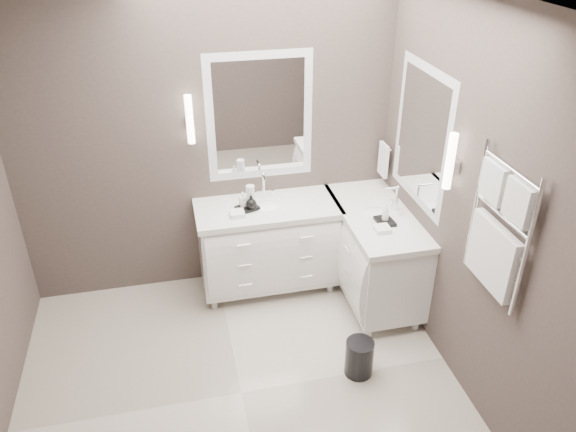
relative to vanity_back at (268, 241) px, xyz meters
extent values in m
cube|color=beige|center=(-0.45, -1.23, -0.49)|extent=(3.20, 3.00, 0.01)
cube|color=white|center=(-0.45, -1.23, 2.22)|extent=(3.20, 3.00, 0.01)
cube|color=#483D39|center=(-0.45, 0.28, 0.86)|extent=(3.20, 0.01, 2.70)
cube|color=#483D39|center=(1.15, -1.23, 0.86)|extent=(0.01, 3.00, 2.70)
cube|color=white|center=(0.00, 0.00, -0.04)|extent=(1.20, 0.55, 0.70)
cube|color=white|center=(0.00, 0.00, 0.34)|extent=(1.24, 0.59, 0.05)
ellipsoid|color=white|center=(0.00, 0.00, 0.32)|extent=(0.36, 0.28, 0.12)
cylinder|color=white|center=(0.00, 0.16, 0.47)|extent=(0.02, 0.02, 0.22)
cube|color=white|center=(0.88, -0.33, -0.04)|extent=(0.55, 1.20, 0.70)
cube|color=white|center=(0.88, -0.33, 0.34)|extent=(0.59, 1.24, 0.05)
ellipsoid|color=white|center=(0.88, -0.33, 0.32)|extent=(0.36, 0.28, 0.12)
cylinder|color=white|center=(1.04, -0.33, 0.47)|extent=(0.02, 0.02, 0.22)
cube|color=white|center=(0.00, 0.26, 1.06)|extent=(0.90, 0.02, 1.10)
cube|color=white|center=(0.00, 0.26, 1.06)|extent=(0.77, 0.02, 0.96)
cube|color=white|center=(1.14, -0.43, 1.06)|extent=(0.02, 0.90, 1.10)
cube|color=white|center=(1.14, -0.43, 1.06)|extent=(0.02, 0.90, 0.96)
cube|color=white|center=(-0.58, 0.20, 1.06)|extent=(0.05, 0.05, 0.10)
cylinder|color=white|center=(-0.58, 0.20, 1.11)|extent=(0.06, 0.06, 0.40)
cube|color=white|center=(1.08, -1.01, 1.06)|extent=(0.05, 0.05, 0.10)
cylinder|color=white|center=(1.08, -1.01, 1.11)|extent=(0.06, 0.06, 0.40)
cylinder|color=white|center=(1.10, 0.13, 0.76)|extent=(0.02, 0.22, 0.02)
cube|color=white|center=(1.08, 0.13, 0.62)|extent=(0.03, 0.17, 0.30)
cylinder|color=white|center=(1.10, -1.90, 0.96)|extent=(0.03, 0.03, 0.90)
cylinder|color=white|center=(1.10, -1.35, 0.96)|extent=(0.03, 0.03, 0.90)
cube|color=white|center=(1.10, -1.76, 1.19)|extent=(0.06, 0.22, 0.24)
cube|color=white|center=(1.10, -1.50, 1.19)|extent=(0.06, 0.22, 0.24)
cube|color=white|center=(1.10, -1.63, 0.75)|extent=(0.06, 0.46, 0.42)
cylinder|color=black|center=(0.45, -1.22, -0.34)|extent=(0.23, 0.23, 0.30)
cube|color=black|center=(-0.18, -0.03, 0.38)|extent=(0.21, 0.19, 0.03)
cube|color=black|center=(0.87, -0.49, 0.38)|extent=(0.14, 0.18, 0.03)
cylinder|color=silver|center=(-0.14, -0.01, 0.47)|extent=(0.09, 0.09, 0.21)
imported|color=white|center=(-0.21, -0.01, 0.46)|extent=(0.07, 0.07, 0.13)
imported|color=black|center=(-0.15, -0.06, 0.45)|extent=(0.11, 0.11, 0.12)
imported|color=white|center=(0.87, -0.49, 0.46)|extent=(0.06, 0.06, 0.14)
camera|label=1|loc=(-0.77, -4.13, 2.69)|focal=35.00mm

